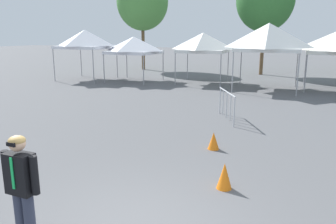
{
  "coord_description": "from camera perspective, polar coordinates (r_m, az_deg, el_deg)",
  "views": [
    {
      "loc": [
        2.46,
        -4.18,
        3.14
      ],
      "look_at": [
        -0.59,
        3.08,
        1.3
      ],
      "focal_mm": 35.82,
      "sensor_mm": 36.0,
      "label": 1
    }
  ],
  "objects": [
    {
      "name": "person_foreground",
      "position": [
        5.31,
        -23.64,
        -11.39
      ],
      "size": [
        0.65,
        0.26,
        1.78
      ],
      "color": "#33384C",
      "rests_on": "ground"
    },
    {
      "name": "canopy_tent_left_of_center",
      "position": [
        19.95,
        16.73,
        12.1
      ],
      "size": [
        3.67,
        3.67,
        3.73
      ],
      "color": "#9E9EA3",
      "rests_on": "ground"
    },
    {
      "name": "canopy_tent_behind_left",
      "position": [
        22.76,
        -5.81,
        11.24
      ],
      "size": [
        3.11,
        3.11,
        2.96
      ],
      "color": "#9E9EA3",
      "rests_on": "ground"
    },
    {
      "name": "canopy_tent_far_left",
      "position": [
        21.96,
        6.02,
        11.67
      ],
      "size": [
        3.19,
        3.19,
        3.22
      ],
      "color": "#9E9EA3",
      "rests_on": "ground"
    },
    {
      "name": "canopy_tent_right_of_center",
      "position": [
        24.24,
        -13.89,
        11.94
      ],
      "size": [
        3.36,
        3.36,
        3.42
      ],
      "color": "#9E9EA3",
      "rests_on": "ground"
    },
    {
      "name": "traffic_cone_near_barrier",
      "position": [
        9.42,
        7.75,
        -4.87
      ],
      "size": [
        0.32,
        0.32,
        0.49
      ],
      "primitive_type": "cone",
      "color": "orange",
      "rests_on": "ground"
    },
    {
      "name": "tree_behind_tents_left",
      "position": [
        27.58,
        16.22,
        17.88
      ],
      "size": [
        4.33,
        4.33,
        8.04
      ],
      "color": "brown",
      "rests_on": "ground"
    },
    {
      "name": "crowd_barrier_near_person",
      "position": [
        12.58,
        9.98,
        2.03
      ],
      "size": [
        1.03,
        1.88,
        1.08
      ],
      "color": "#B7BABF",
      "rests_on": "ground"
    },
    {
      "name": "tree_behind_tents_right",
      "position": [
        30.55,
        -4.37,
        18.2
      ],
      "size": [
        4.45,
        4.45,
        8.3
      ],
      "color": "brown",
      "rests_on": "ground"
    },
    {
      "name": "traffic_cone_lot_center",
      "position": [
        7.14,
        9.58,
        -10.68
      ],
      "size": [
        0.32,
        0.32,
        0.56
      ],
      "primitive_type": "cone",
      "color": "orange",
      "rests_on": "ground"
    }
  ]
}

